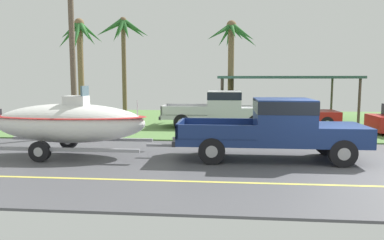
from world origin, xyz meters
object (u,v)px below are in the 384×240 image
parked_sedan_far (291,114)px  utility_pole (72,36)px  pickup_truck_towing (282,126)px  palm_tree_mid (124,38)px  parked_pickup_background (224,108)px  palm_tree_near_left (80,43)px  boat_on_trailer (69,123)px  carport_awning (283,78)px  palm_tree_near_right (232,45)px

parked_sedan_far → utility_pole: 11.52m
pickup_truck_towing → palm_tree_mid: (-8.65, 12.83, 4.23)m
parked_pickup_background → palm_tree_near_left: 9.90m
boat_on_trailer → parked_pickup_background: boat_on_trailer is taller
pickup_truck_towing → carport_awning: size_ratio=0.77×
boat_on_trailer → palm_tree_near_left: 11.28m
boat_on_trailer → parked_sedan_far: boat_on_trailer is taller
pickup_truck_towing → parked_sedan_far: pickup_truck_towing is taller
parked_sedan_far → palm_tree_near_left: (-12.30, 2.08, 4.03)m
pickup_truck_towing → parked_sedan_far: 8.16m
pickup_truck_towing → boat_on_trailer: boat_on_trailer is taller
pickup_truck_towing → boat_on_trailer: (-6.94, -0.00, 0.03)m
parked_pickup_background → parked_sedan_far: size_ratio=1.26×
boat_on_trailer → parked_sedan_far: (8.65, 7.97, -0.42)m
parked_pickup_background → palm_tree_mid: bearing=139.8°
parked_sedan_far → boat_on_trailer: bearing=-137.3°
pickup_truck_towing → palm_tree_near_left: palm_tree_near_left is taller
palm_tree_mid → palm_tree_near_left: bearing=-124.8°
carport_awning → palm_tree_mid: palm_tree_mid is taller
palm_tree_near_left → palm_tree_near_right: bearing=5.1°
utility_pole → carport_awning: bearing=35.9°
palm_tree_near_left → parked_pickup_background: bearing=-18.6°
palm_tree_near_left → palm_tree_mid: 3.45m
parked_sedan_far → palm_tree_mid: bearing=154.8°
parked_pickup_background → carport_awning: bearing=48.5°
boat_on_trailer → carport_awning: carport_awning is taller
parked_sedan_far → palm_tree_mid: (-10.36, 4.86, 4.62)m
palm_tree_near_left → utility_pole: utility_pole is taller
boat_on_trailer → palm_tree_near_right: (5.52, 10.86, 3.50)m
parked_pickup_background → palm_tree_near_right: palm_tree_near_right is taller
boat_on_trailer → palm_tree_near_right: size_ratio=1.05×
parked_pickup_background → palm_tree_near_right: size_ratio=0.95×
palm_tree_near_left → utility_pole: 6.61m
palm_tree_near_left → palm_tree_mid: size_ratio=0.92×
boat_on_trailer → parked_pickup_background: size_ratio=1.11×
carport_awning → palm_tree_near_right: palm_tree_near_right is taller
carport_awning → palm_tree_near_right: 3.70m
palm_tree_near_left → parked_sedan_far: bearing=-9.6°
palm_tree_mid → pickup_truck_towing: bearing=-56.0°
carport_awning → utility_pole: utility_pole is taller
palm_tree_near_right → palm_tree_mid: size_ratio=0.91×
carport_awning → palm_tree_near_left: 12.50m
parked_sedan_far → palm_tree_near_left: bearing=170.4°
palm_tree_near_right → palm_tree_mid: 7.53m
parked_pickup_background → parked_sedan_far: bearing=13.6°
parked_sedan_far → carport_awning: 3.68m
palm_tree_near_right → parked_sedan_far: bearing=-42.7°
boat_on_trailer → pickup_truck_towing: bearing=0.0°
pickup_truck_towing → carport_awning: carport_awning is taller
pickup_truck_towing → parked_pickup_background: 7.34m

